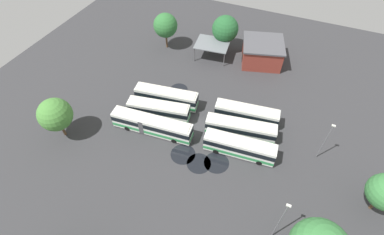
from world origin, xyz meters
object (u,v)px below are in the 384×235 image
Objects in this scene: bus_row0_slot0 at (152,125)px; bus_row0_slot1 at (159,110)px; maintenance_shelter at (212,44)px; lamp_post_mid_lot at (280,221)px; bus_row1_slot1 at (240,129)px; tree_south_edge at (165,25)px; tree_northeast at (55,115)px; bus_row0_slot2 at (166,97)px; lamp_post_by_building at (325,140)px; bus_row1_slot0 at (240,147)px; depot_building at (262,52)px; tree_northwest at (225,29)px; bus_row1_slot2 at (246,114)px.

bus_row0_slot0 is 1.26× the size of bus_row0_slot1.
maintenance_shelter is 0.84× the size of lamp_post_mid_lot.
bus_row1_slot1 is 1.45× the size of tree_south_edge.
lamp_post_mid_lot is at bearing -45.96° from tree_south_edge.
tree_northeast is at bearing -157.08° from bus_row1_slot1.
lamp_post_by_building is at bearing -2.56° from bus_row0_slot2.
bus_row0_slot1 and bus_row1_slot1 have the same top height.
tree_northeast reaches higher than bus_row1_slot0.
tree_south_edge is (-22.36, -3.48, 3.32)m from depot_building.
tree_northeast reaches higher than depot_building.
bus_row0_slot1 is at bearing -98.56° from tree_northwest.
lamp_post_mid_lot is 1.18× the size of lamp_post_by_building.
bus_row0_slot1 is 0.95× the size of bus_row0_slot2.
tree_northwest is (12.98, 4.57, -0.31)m from tree_south_edge.
bus_row1_slot0 is 34.75m from tree_south_edge.
bus_row0_slot1 is 1.38× the size of tree_northwest.
bus_row1_slot0 is 3.95m from bus_row1_slot1.
depot_building is (13.54, 21.01, 0.64)m from bus_row0_slot2.
bus_row1_slot1 is 1.53× the size of tree_northeast.
bus_row1_slot1 is at bearing -38.73° from tree_south_edge.
bus_row1_slot0 is (16.30, -2.14, 0.00)m from bus_row0_slot1.
bus_row0_slot1 is 1.45× the size of maintenance_shelter.
bus_row1_slot1 is 3.83m from bus_row1_slot2.
tree_northeast is 0.96× the size of tree_northwest.
bus_row0_slot0 is 1.54× the size of lamp_post_mid_lot.
bus_row0_slot1 is 26.36m from tree_northwest.
bus_row0_slot1 is 3.74m from bus_row0_slot2.
bus_row0_slot1 is at bearing 98.39° from bus_row0_slot0.
bus_row1_slot2 is 1.43× the size of lamp_post_by_building.
tree_northwest is at bearing 79.35° from bus_row0_slot2.
tree_northeast reaches higher than bus_row1_slot2.
maintenance_shelter is 11.68m from tree_south_edge.
bus_row0_slot1 is at bearing -66.84° from tree_south_edge.
maintenance_shelter is at bearing -165.84° from depot_building.
maintenance_shelter is at bearing 63.89° from tree_northeast.
lamp_post_mid_lot reaches higher than lamp_post_by_building.
bus_row0_slot0 is 1.73× the size of tree_south_edge.
bus_row1_slot1 is 1.06× the size of bus_row1_slot2.
bus_row0_slot1 is 1.22× the size of lamp_post_mid_lot.
bus_row0_slot2 is 1.14× the size of depot_building.
bus_row0_slot1 and bus_row1_slot2 have the same top height.
depot_building is 1.35× the size of maintenance_shelter.
bus_row1_slot1 is (15.31, 1.68, 0.00)m from bus_row0_slot1.
lamp_post_mid_lot reaches higher than tree_south_edge.
tree_northeast is (-42.28, -12.99, 0.79)m from lamp_post_by_building.
tree_northwest is (1.57, 3.85, 2.11)m from maintenance_shelter.
lamp_post_by_building is (28.10, 6.13, 2.66)m from bus_row0_slot0.
tree_south_edge reaches higher than tree_northwest.
tree_south_edge is at bearing -160.61° from tree_northwest.
tree_northwest is at bearing 19.39° from tree_south_edge.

